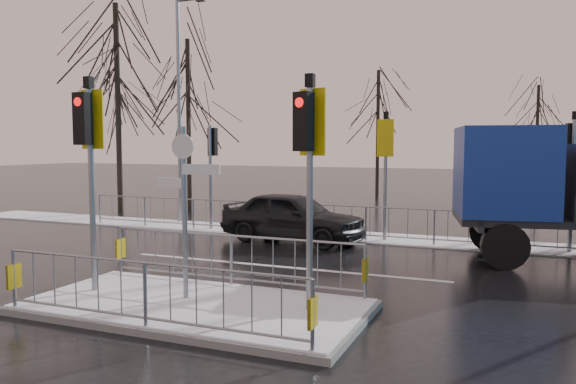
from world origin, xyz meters
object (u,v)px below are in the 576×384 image
at_px(car_far_lane, 293,217).
at_px(street_lamp_left, 180,101).
at_px(traffic_island, 194,288).
at_px(flatbed_truck, 547,190).

relative_size(car_far_lane, street_lamp_left, 0.54).
bearing_deg(traffic_island, flatbed_truck, 49.67).
height_order(traffic_island, street_lamp_left, street_lamp_left).
distance_m(traffic_island, flatbed_truck, 9.14).
xyz_separation_m(car_far_lane, street_lamp_left, (-5.40, 2.33, 3.74)).
distance_m(traffic_island, car_far_lane, 7.24).
bearing_deg(street_lamp_left, flatbed_truck, -11.98).
xyz_separation_m(traffic_island, street_lamp_left, (-6.42, 9.49, 4.10)).
distance_m(car_far_lane, street_lamp_left, 6.97).
xyz_separation_m(traffic_island, flatbed_truck, (5.85, 6.89, 1.38)).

